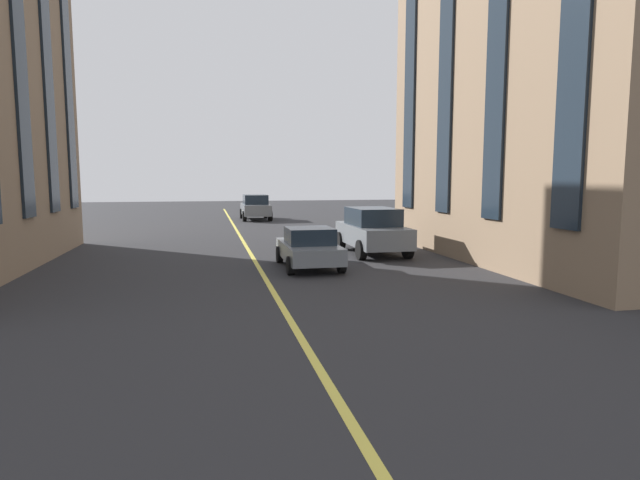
{
  "coord_description": "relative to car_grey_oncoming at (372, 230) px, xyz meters",
  "views": [
    {
      "loc": [
        5.22,
        1.71,
        3.04
      ],
      "look_at": [
        15.92,
        -0.6,
        1.77
      ],
      "focal_mm": 29.5,
      "sensor_mm": 36.0,
      "label": 1
    }
  ],
  "objects": [
    {
      "name": "car_grey_trailing",
      "position": [
        19.25,
        3.04,
        0.0
      ],
      "size": [
        4.7,
        2.14,
        1.88
      ],
      "color": "slate",
      "rests_on": "ground_plane"
    },
    {
      "name": "building_right_near",
      "position": [
        -2.91,
        -9.57,
        5.23
      ],
      "size": [
        14.72,
        14.06,
        12.4
      ],
      "color": "#846B51",
      "rests_on": "ground_plane"
    },
    {
      "name": "lane_centre_line",
      "position": [
        -5.69,
        4.9,
        -0.96
      ],
      "size": [
        80.0,
        0.16,
        0.01
      ],
      "color": "#D8C64C",
      "rests_on": "ground_plane"
    },
    {
      "name": "car_grey_oncoming",
      "position": [
        0.0,
        0.0,
        0.0
      ],
      "size": [
        4.7,
        2.14,
        1.88
      ],
      "color": "slate",
      "rests_on": "ground_plane"
    },
    {
      "name": "car_grey_mid",
      "position": [
        -2.85,
        3.2,
        -0.27
      ],
      "size": [
        3.9,
        1.89,
        1.4
      ],
      "color": "slate",
      "rests_on": "ground_plane"
    }
  ]
}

